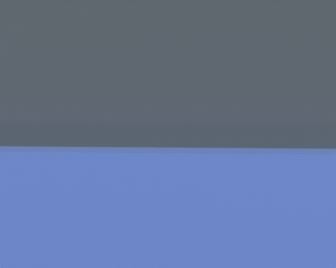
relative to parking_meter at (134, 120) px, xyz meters
name	(u,v)px	position (x,y,z in m)	size (l,w,h in m)	color
sidewalk_curb	(139,235)	(-0.15, 0.98, -1.10)	(36.00, 3.05, 0.13)	gray
parking_meter	(134,120)	(0.00, 0.00, 0.00)	(0.16, 0.17, 1.45)	slate
pedestrian_at_meter	(225,120)	(0.64, -0.03, 0.00)	(0.70, 0.52, 1.78)	#1E233F
parked_hatchback_blue	(241,208)	(0.67, -1.84, -0.24)	(4.02, 1.81, 1.81)	navy
background_railing	(159,135)	(-0.15, 2.39, -0.20)	(24.06, 0.06, 1.15)	#1E602D
backdrop_wall	(182,102)	(-0.15, 5.75, 0.31)	(32.00, 0.50, 2.94)	#ADA38E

